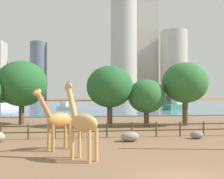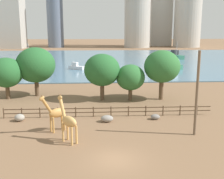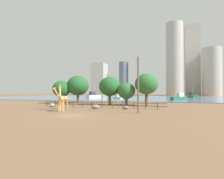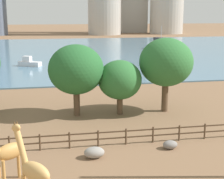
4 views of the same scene
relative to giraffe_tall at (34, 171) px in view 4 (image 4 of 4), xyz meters
name	(u,v)px [view 4 (image 4 of 4)]	position (x,y,z in m)	size (l,w,h in m)	color
ground_plane	(60,51)	(4.28, 75.91, -2.16)	(400.00, 400.00, 0.00)	brown
harbor_water	(61,52)	(4.28, 72.91, -2.06)	(180.00, 86.00, 0.20)	slate
giraffe_tall	(34,171)	(0.00, 0.00, 0.00)	(2.27, 2.45, 4.65)	tan
giraffe_companion	(8,152)	(-1.62, 3.05, -0.11)	(2.74, 2.26, 4.29)	#C18C47
boulder_near_fence	(170,145)	(9.87, 6.43, -1.83)	(1.13, 0.86, 0.65)	gray
boulder_by_pole	(94,152)	(3.95, 5.84, -1.75)	(1.48, 1.07, 0.80)	gray
enclosure_fence	(90,138)	(3.93, 7.91, -1.39)	(26.12, 0.14, 1.30)	#4C3826
tree_left_large	(76,70)	(3.64, 16.43, 2.51)	(5.47, 5.47, 7.15)	brown
tree_left_small	(166,62)	(12.83, 16.24, 3.01)	(5.51, 5.51, 7.67)	brown
tree_right_small	(120,80)	(7.98, 16.11, 1.38)	(4.40, 4.40, 5.54)	brown
boat_sailboat	(29,63)	(-2.52, 48.97, -1.32)	(4.50, 3.31, 1.88)	silver
boat_tug	(160,45)	(31.50, 73.98, -0.90)	(4.45, 7.47, 6.33)	#337259
boat_barge	(162,60)	(22.68, 46.07, -1.01)	(6.56, 5.43, 2.80)	#337259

